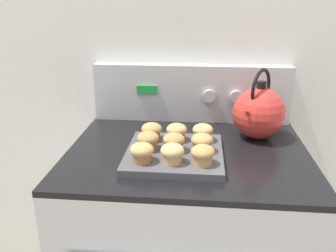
# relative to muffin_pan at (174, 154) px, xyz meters

# --- Properties ---
(wall_back) EXTENTS (8.00, 0.05, 2.40)m
(wall_back) POSITION_rel_muffin_pan_xyz_m (0.04, 0.40, 0.29)
(wall_back) COLOR silver
(wall_back) RESTS_ON ground_plane
(control_panel) EXTENTS (0.74, 0.07, 0.22)m
(control_panel) POSITION_rel_muffin_pan_xyz_m (0.04, 0.34, 0.10)
(control_panel) COLOR #B7BABF
(control_panel) RESTS_ON stove_range
(muffin_pan) EXTENTS (0.29, 0.29, 0.02)m
(muffin_pan) POSITION_rel_muffin_pan_xyz_m (0.00, 0.00, 0.00)
(muffin_pan) COLOR #4C4C51
(muffin_pan) RESTS_ON stove_range
(muffin_r0_c0) EXTENTS (0.07, 0.07, 0.06)m
(muffin_r0_c0) POSITION_rel_muffin_pan_xyz_m (-0.08, -0.08, 0.04)
(muffin_r0_c0) COLOR olive
(muffin_r0_c0) RESTS_ON muffin_pan
(muffin_r0_c1) EXTENTS (0.07, 0.07, 0.06)m
(muffin_r0_c1) POSITION_rel_muffin_pan_xyz_m (0.00, -0.08, 0.04)
(muffin_r0_c1) COLOR tan
(muffin_r0_c1) RESTS_ON muffin_pan
(muffin_r0_c2) EXTENTS (0.07, 0.07, 0.06)m
(muffin_r0_c2) POSITION_rel_muffin_pan_xyz_m (0.08, -0.08, 0.04)
(muffin_r0_c2) COLOR tan
(muffin_r0_c2) RESTS_ON muffin_pan
(muffin_r1_c0) EXTENTS (0.07, 0.07, 0.06)m
(muffin_r1_c0) POSITION_rel_muffin_pan_xyz_m (-0.08, 0.00, 0.04)
(muffin_r1_c0) COLOR olive
(muffin_r1_c0) RESTS_ON muffin_pan
(muffin_r1_c1) EXTENTS (0.07, 0.07, 0.06)m
(muffin_r1_c1) POSITION_rel_muffin_pan_xyz_m (-0.00, -0.00, 0.04)
(muffin_r1_c1) COLOR tan
(muffin_r1_c1) RESTS_ON muffin_pan
(muffin_r1_c2) EXTENTS (0.07, 0.07, 0.06)m
(muffin_r1_c2) POSITION_rel_muffin_pan_xyz_m (0.08, 0.00, 0.04)
(muffin_r1_c2) COLOR tan
(muffin_r1_c2) RESTS_ON muffin_pan
(muffin_r2_c0) EXTENTS (0.07, 0.07, 0.06)m
(muffin_r2_c0) POSITION_rel_muffin_pan_xyz_m (-0.08, 0.08, 0.04)
(muffin_r2_c0) COLOR olive
(muffin_r2_c0) RESTS_ON muffin_pan
(muffin_r2_c1) EXTENTS (0.07, 0.07, 0.06)m
(muffin_r2_c1) POSITION_rel_muffin_pan_xyz_m (0.00, 0.08, 0.04)
(muffin_r2_c1) COLOR olive
(muffin_r2_c1) RESTS_ON muffin_pan
(muffin_r2_c2) EXTENTS (0.07, 0.07, 0.06)m
(muffin_r2_c2) POSITION_rel_muffin_pan_xyz_m (0.08, 0.09, 0.04)
(muffin_r2_c2) COLOR tan
(muffin_r2_c2) RESTS_ON muffin_pan
(tea_kettle) EXTENTS (0.18, 0.20, 0.24)m
(tea_kettle) POSITION_rel_muffin_pan_xyz_m (0.27, 0.18, 0.08)
(tea_kettle) COLOR red
(tea_kettle) RESTS_ON stove_range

